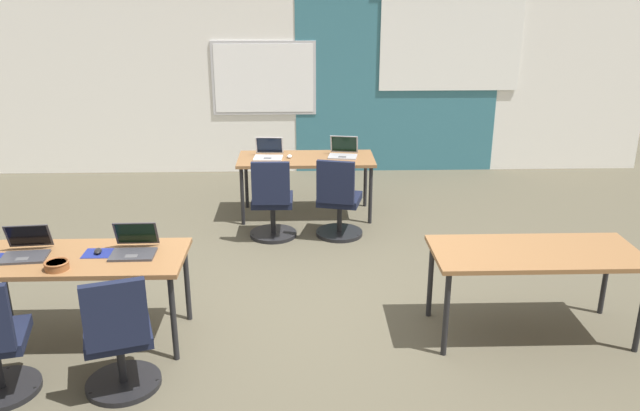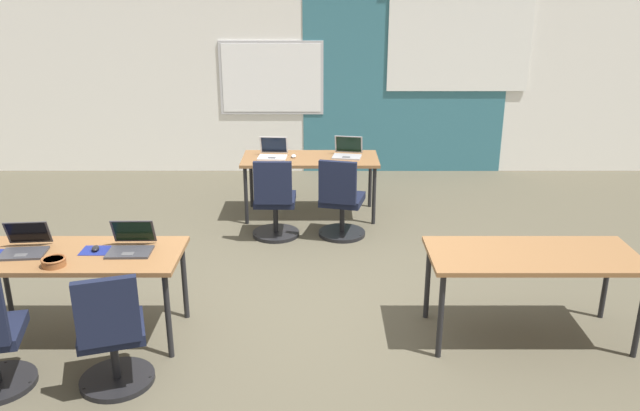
{
  "view_description": "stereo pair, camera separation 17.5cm",
  "coord_description": "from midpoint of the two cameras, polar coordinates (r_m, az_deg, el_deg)",
  "views": [
    {
      "loc": [
        -0.06,
        -5.07,
        2.69
      ],
      "look_at": [
        0.1,
        0.26,
        0.8
      ],
      "focal_mm": 35.81,
      "sensor_mm": 36.0,
      "label": 1
    },
    {
      "loc": [
        0.12,
        -5.08,
        2.69
      ],
      "look_at": [
        0.1,
        0.26,
        0.8
      ],
      "focal_mm": 35.81,
      "sensor_mm": 36.0,
      "label": 2
    }
  ],
  "objects": [
    {
      "name": "mouse_near_left_inner",
      "position": [
        5.19,
        -18.41,
        -3.64
      ],
      "size": [
        0.07,
        0.11,
        0.03
      ],
      "color": "black",
      "rests_on": "mousepad_near_left_inner"
    },
    {
      "name": "laptop_near_left_inner",
      "position": [
        5.11,
        -15.5,
        -3.39
      ],
      "size": [
        0.34,
        0.33,
        0.22
      ],
      "rotation": [
        0.0,
        0.0,
        0.02
      ],
      "color": "#333338",
      "rests_on": "desk_near_left"
    },
    {
      "name": "ground_plane",
      "position": [
        5.74,
        -0.18,
        -8.46
      ],
      "size": [
        24.0,
        24.0,
        0.0
      ],
      "color": "#4C4738"
    },
    {
      "name": "mousepad_near_left_inner",
      "position": [
        5.2,
        -18.39,
        -3.83
      ],
      "size": [
        0.22,
        0.19,
        0.0
      ],
      "color": "navy",
      "rests_on": "desk_near_left"
    },
    {
      "name": "back_wall_assembly",
      "position": [
        9.36,
        0.22,
        11.6
      ],
      "size": [
        10.0,
        0.27,
        2.8
      ],
      "color": "silver",
      "rests_on": "ground"
    },
    {
      "name": "chair_far_right",
      "position": [
        6.96,
        2.71,
        0.03
      ],
      "size": [
        0.53,
        0.59,
        0.92
      ],
      "rotation": [
        0.0,
        0.0,
        2.89
      ],
      "color": "black",
      "rests_on": "ground"
    },
    {
      "name": "laptop_near_left_end",
      "position": [
        5.36,
        -23.92,
        -3.31
      ],
      "size": [
        0.36,
        0.35,
        0.22
      ],
      "rotation": [
        0.0,
        0.0,
        0.1
      ],
      "color": "#333338",
      "rests_on": "desk_near_left"
    },
    {
      "name": "desk_near_left",
      "position": [
        5.22,
        -19.86,
        -4.63
      ],
      "size": [
        1.6,
        0.7,
        0.72
      ],
      "color": "brown",
      "rests_on": "ground"
    },
    {
      "name": "desk_far_center",
      "position": [
        7.55,
        -0.1,
        3.87
      ],
      "size": [
        1.6,
        0.7,
        0.72
      ],
      "color": "brown",
      "rests_on": "ground"
    },
    {
      "name": "chair_near_left_inner",
      "position": [
        4.63,
        -16.93,
        -11.46
      ],
      "size": [
        0.55,
        0.6,
        0.92
      ],
      "rotation": [
        0.0,
        0.0,
        3.45
      ],
      "color": "black",
      "rests_on": "ground"
    },
    {
      "name": "laptop_far_right",
      "position": [
        7.58,
        3.25,
        4.76
      ],
      "size": [
        0.38,
        0.35,
        0.23
      ],
      "rotation": [
        0.0,
        0.0,
        -0.18
      ],
      "color": "#9E9EA3",
      "rests_on": "desk_far_center"
    },
    {
      "name": "chair_far_left",
      "position": [
        6.95,
        -3.24,
        0.0
      ],
      "size": [
        0.52,
        0.54,
        0.92
      ],
      "rotation": [
        0.0,
        0.0,
        3.13
      ],
      "color": "black",
      "rests_on": "ground"
    },
    {
      "name": "mouse_far_left",
      "position": [
        7.54,
        -1.59,
        4.44
      ],
      "size": [
        0.06,
        0.1,
        0.03
      ],
      "color": "silver",
      "rests_on": "desk_far_center"
    },
    {
      "name": "laptop_far_left",
      "position": [
        7.56,
        -3.46,
        4.71
      ],
      "size": [
        0.35,
        0.32,
        0.23
      ],
      "rotation": [
        0.0,
        0.0,
        -0.07
      ],
      "color": "silver",
      "rests_on": "desk_far_center"
    },
    {
      "name": "desk_near_right",
      "position": [
        5.21,
        19.48,
        -4.67
      ],
      "size": [
        1.6,
        0.7,
        0.72
      ],
      "color": "brown",
      "rests_on": "ground"
    },
    {
      "name": "snack_bowl",
      "position": [
        5.02,
        -21.68,
        -4.65
      ],
      "size": [
        0.18,
        0.18,
        0.06
      ],
      "color": "brown",
      "rests_on": "desk_near_left"
    }
  ]
}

